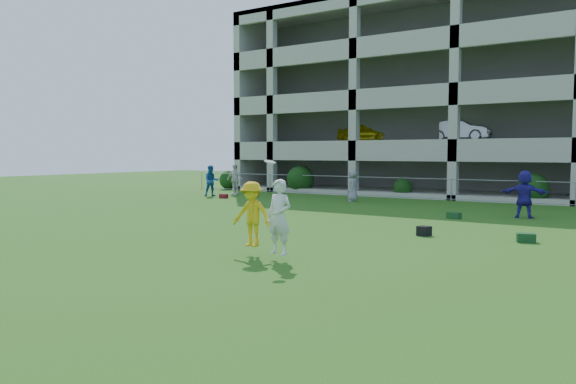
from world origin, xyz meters
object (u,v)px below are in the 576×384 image
Objects in this scene: bystander_c at (353,186)px; frisbee_contest at (261,215)px; parking_garage at (494,100)px; bystander_a at (211,181)px; bystander_d at (525,194)px; bystander_b at (235,179)px; crate_d at (424,231)px.

bystander_c is 0.75× the size of frisbee_contest.
bystander_c is 0.06× the size of parking_garage.
bystander_d is (17.68, -1.54, 0.03)m from bystander_a.
bystander_b is at bearing -120.55° from bystander_c.
crate_d is 0.01× the size of parking_garage.
bystander_c is 12.33m from crate_d.
bystander_a is 0.97× the size of bystander_d.
bystander_a is 17.75m from bystander_d.
crate_d is at bearing -35.06° from bystander_b.
crate_d is (-1.59, -6.76, -0.79)m from bystander_d.
bystander_a is 0.81× the size of frisbee_contest.
bystander_c is at bearing 127.54° from crate_d.
frisbee_contest is at bearing -51.81° from bystander_b.
bystander_d reaches higher than crate_d.
bystander_b is at bearing 147.74° from crate_d.
bystander_d is 16.70m from parking_garage.
frisbee_contest is at bearing -87.29° from parking_garage.
parking_garage is (-3.35, 21.88, 5.86)m from crate_d.
bystander_a is at bearing 152.71° from crate_d.
bystander_c is at bearing -24.90° from bystander_d.
crate_d is at bearing 7.39° from bystander_c.
bystander_d is at bearing -12.91° from bystander_b.
bystander_c is 13.81m from parking_garage.
bystander_d is at bearing 76.74° from crate_d.
bystander_c is at bearing -108.90° from parking_garage.
crate_d is (16.09, -8.30, -0.76)m from bystander_a.
parking_garage reaches higher than frisbee_contest.
bystander_a is 18.12m from crate_d.
bystander_b is 17.89m from parking_garage.
parking_garage is at bearing 41.86° from bystander_b.
parking_garage is (4.15, 12.12, 5.18)m from bystander_c.
frisbee_contest is (13.51, -15.55, 0.10)m from bystander_b.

